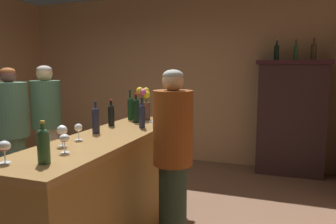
# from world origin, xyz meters

# --- Properties ---
(wall_back) EXTENTS (5.58, 0.12, 2.82)m
(wall_back) POSITION_xyz_m (0.00, 2.98, 1.41)
(wall_back) COLOR tan
(wall_back) RESTS_ON ground
(bar_counter) EXTENTS (0.62, 2.30, 1.01)m
(bar_counter) POSITION_xyz_m (0.47, 0.02, 0.51)
(bar_counter) COLOR olive
(bar_counter) RESTS_ON ground
(display_cabinet) EXTENTS (1.04, 0.41, 1.71)m
(display_cabinet) POSITION_xyz_m (2.03, 2.68, 0.89)
(display_cabinet) COLOR #2D1C1E
(display_cabinet) RESTS_ON ground
(wine_bottle_chardonnay) EXTENTS (0.08, 0.08, 0.27)m
(wine_bottle_chardonnay) POSITION_xyz_m (0.53, -0.85, 1.13)
(wine_bottle_chardonnay) COLOR #2A522F
(wine_bottle_chardonnay) RESTS_ON bar_counter
(wine_bottle_pinot) EXTENTS (0.07, 0.07, 0.32)m
(wine_bottle_pinot) POSITION_xyz_m (0.41, 0.74, 1.15)
(wine_bottle_pinot) COLOR black
(wine_bottle_pinot) RESTS_ON bar_counter
(wine_bottle_rose) EXTENTS (0.06, 0.06, 0.34)m
(wine_bottle_rose) POSITION_xyz_m (0.27, 0.88, 1.16)
(wine_bottle_rose) COLOR #123317
(wine_bottle_rose) RESTS_ON bar_counter
(wine_bottle_syrah) EXTENTS (0.07, 0.07, 0.30)m
(wine_bottle_syrah) POSITION_xyz_m (0.33, 0.07, 1.14)
(wine_bottle_syrah) COLOR #202136
(wine_bottle_syrah) RESTS_ON bar_counter
(wine_bottle_riesling) EXTENTS (0.06, 0.06, 0.30)m
(wine_bottle_riesling) POSITION_xyz_m (0.61, 0.45, 1.14)
(wine_bottle_riesling) COLOR #1D253F
(wine_bottle_riesling) RESTS_ON bar_counter
(wine_bottle_merlot) EXTENTS (0.06, 0.06, 0.28)m
(wine_bottle_merlot) POSITION_xyz_m (0.26, 0.45, 1.13)
(wine_bottle_merlot) COLOR black
(wine_bottle_merlot) RESTS_ON bar_counter
(wine_glass_front) EXTENTS (0.07, 0.07, 0.13)m
(wine_glass_front) POSITION_xyz_m (0.49, -0.60, 1.11)
(wine_glass_front) COLOR white
(wine_glass_front) RESTS_ON bar_counter
(wine_glass_mid) EXTENTS (0.08, 0.08, 0.16)m
(wine_glass_mid) POSITION_xyz_m (0.35, -0.44, 1.12)
(wine_glass_mid) COLOR white
(wine_glass_mid) RESTS_ON bar_counter
(wine_glass_rear) EXTENTS (0.08, 0.08, 0.14)m
(wine_glass_rear) POSITION_xyz_m (0.30, -0.93, 1.11)
(wine_glass_rear) COLOR white
(wine_glass_rear) RESTS_ON bar_counter
(wine_glass_spare) EXTENTS (0.07, 0.07, 0.14)m
(wine_glass_spare) POSITION_xyz_m (0.34, -0.22, 1.11)
(wine_glass_spare) COLOR white
(wine_glass_spare) RESTS_ON bar_counter
(flower_arrangement) EXTENTS (0.15, 0.15, 0.38)m
(flower_arrangement) POSITION_xyz_m (0.41, 0.94, 1.20)
(flower_arrangement) COLOR #503123
(flower_arrangement) RESTS_ON bar_counter
(cheese_plate) EXTENTS (0.16, 0.16, 0.01)m
(cheese_plate) POSITION_xyz_m (0.60, 0.83, 1.01)
(cheese_plate) COLOR white
(cheese_plate) RESTS_ON bar_counter
(display_bottle_left) EXTENTS (0.08, 0.08, 0.30)m
(display_bottle_left) POSITION_xyz_m (1.78, 2.68, 1.84)
(display_bottle_left) COLOR black
(display_bottle_left) RESTS_ON display_cabinet
(display_bottle_midleft) EXTENTS (0.06, 0.06, 0.30)m
(display_bottle_midleft) POSITION_xyz_m (2.05, 2.68, 1.83)
(display_bottle_midleft) COLOR #294C29
(display_bottle_midleft) RESTS_ON display_cabinet
(display_bottle_center) EXTENTS (0.08, 0.08, 0.31)m
(display_bottle_center) POSITION_xyz_m (2.28, 2.68, 1.85)
(display_bottle_center) COLOR #46311F
(display_bottle_center) RESTS_ON display_cabinet
(patron_in_navy) EXTENTS (0.39, 0.39, 1.60)m
(patron_in_navy) POSITION_xyz_m (-0.97, 0.36, 0.87)
(patron_in_navy) COLOR #456050
(patron_in_navy) RESTS_ON ground
(patron_redhead) EXTENTS (0.39, 0.39, 1.63)m
(patron_redhead) POSITION_xyz_m (-1.03, 1.01, 0.89)
(patron_redhead) COLOR #B5A598
(patron_redhead) RESTS_ON ground
(bartender) EXTENTS (0.33, 0.33, 1.59)m
(bartender) POSITION_xyz_m (1.08, 0.01, 0.87)
(bartender) COLOR #263629
(bartender) RESTS_ON ground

